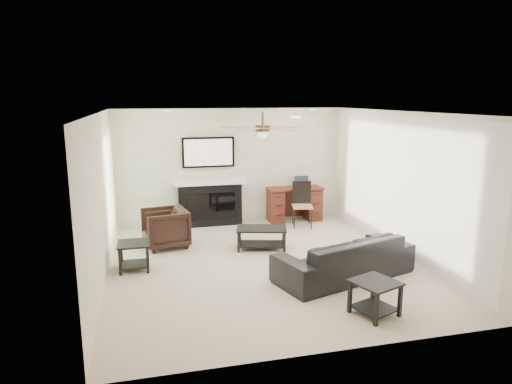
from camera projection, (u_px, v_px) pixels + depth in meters
room_shell at (274, 163)px, 7.37m from camera, size 5.50×5.54×2.52m
sofa at (344, 257)px, 7.01m from camera, size 2.36×1.47×0.64m
armchair at (165, 228)px, 8.43m from camera, size 0.91×0.89×0.72m
coffee_table at (262, 238)px, 8.34m from camera, size 1.00×0.71×0.40m
end_table_near at (375, 298)px, 5.80m from camera, size 0.67×0.67×0.45m
end_table_left at (134, 256)px, 7.33m from camera, size 0.50×0.50×0.45m
fireplace_unit at (210, 182)px, 9.73m from camera, size 1.52×0.34×1.91m
desk at (294, 204)px, 10.25m from camera, size 1.22×0.56×0.76m
desk_chair at (302, 205)px, 9.70m from camera, size 0.51×0.52×0.97m
laptop at (303, 182)px, 10.18m from camera, size 0.33×0.24×0.23m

